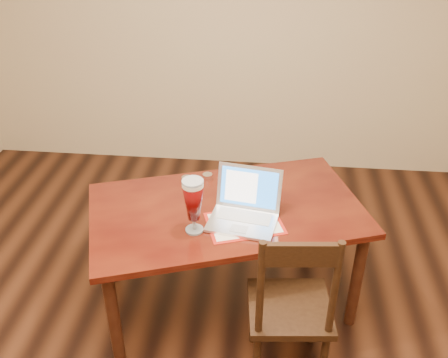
# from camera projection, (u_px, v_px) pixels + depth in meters

# --- Properties ---
(room_shell) EXTENTS (4.51, 5.01, 2.71)m
(room_shell) POSITION_uv_depth(u_px,v_px,m) (160.00, 71.00, 1.72)
(room_shell) COLOR tan
(room_shell) RESTS_ON ground
(dining_table) EXTENTS (1.73, 1.31, 1.03)m
(dining_table) POSITION_uv_depth(u_px,v_px,m) (226.00, 219.00, 2.87)
(dining_table) COLOR #55190B
(dining_table) RESTS_ON ground
(dining_chair) EXTENTS (0.46, 0.44, 0.99)m
(dining_chair) POSITION_uv_depth(u_px,v_px,m) (291.00, 308.00, 2.52)
(dining_chair) COLOR black
(dining_chair) RESTS_ON ground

